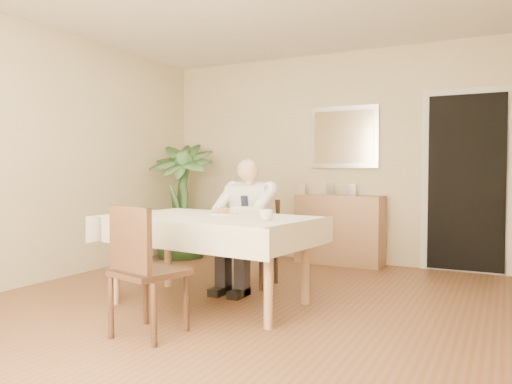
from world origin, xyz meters
The scene contains 17 objects.
room centered at (0.00, 0.00, 1.30)m, with size 5.00×5.02×2.60m.
doorway centered at (1.55, 2.46, 1.00)m, with size 0.96×0.07×2.10m.
mirror centered at (0.14, 2.47, 1.55)m, with size 0.86×0.04×0.76m.
dining_table centered at (-0.28, 0.05, 0.67)m, with size 1.84×1.24×0.75m.
chair_far centered at (-0.28, 0.93, 0.47)m, with size 0.40×0.40×0.85m.
chair_near centered at (-0.24, -0.89, 0.51)m, with size 0.52×0.53×0.90m.
seated_man centered at (-0.28, 0.64, 0.69)m, with size 0.48×0.72×1.24m.
plate centered at (-0.27, 0.24, 0.76)m, with size 0.26×0.26×0.02m, color white.
food centered at (-0.27, 0.24, 0.78)m, with size 0.14×0.14×0.06m, color olive.
knife centered at (-0.23, 0.18, 0.78)m, with size 0.01×0.01×0.13m, color silver.
fork centered at (-0.31, 0.18, 0.78)m, with size 0.01×0.01×0.13m, color silver.
coffee_mug centered at (0.31, -0.09, 0.80)m, with size 0.11×0.11×0.09m, color white.
sideboard centered at (0.14, 2.32, 0.42)m, with size 1.05×0.36×0.84m, color #A37854.
photo_frame_left centered at (-0.38, 2.40, 0.91)m, with size 0.10×0.02×0.14m, color silver.
photo_frame_center centered at (0.01, 2.38, 0.91)m, with size 0.10×0.02×0.14m, color silver.
photo_frame_right centered at (0.28, 2.37, 0.91)m, with size 0.10×0.02×0.14m, color silver.
potted_palm centered at (-1.85, 1.84, 0.75)m, with size 0.84×0.84×1.49m, color #335B2B.
Camera 1 is at (1.95, -3.52, 1.14)m, focal length 35.00 mm.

